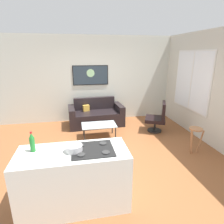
# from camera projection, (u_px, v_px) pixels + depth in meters

# --- Properties ---
(ground) EXTENTS (6.40, 6.40, 0.04)m
(ground) POSITION_uv_depth(u_px,v_px,m) (107.00, 153.00, 4.49)
(ground) COLOR brown
(back_wall) EXTENTS (6.40, 0.05, 2.80)m
(back_wall) POSITION_uv_depth(u_px,v_px,m) (95.00, 79.00, 6.34)
(back_wall) COLOR beige
(back_wall) RESTS_ON ground
(right_wall) EXTENTS (0.05, 6.40, 2.80)m
(right_wall) POSITION_uv_depth(u_px,v_px,m) (206.00, 87.00, 4.83)
(right_wall) COLOR beige
(right_wall) RESTS_ON ground
(couch) EXTENTS (1.75, 0.93, 0.84)m
(couch) POSITION_uv_depth(u_px,v_px,m) (96.00, 116.00, 6.13)
(couch) COLOR black
(couch) RESTS_ON ground
(coffee_table) EXTENTS (0.92, 0.55, 0.38)m
(coffee_table) POSITION_uv_depth(u_px,v_px,m) (99.00, 126.00, 5.15)
(coffee_table) COLOR silver
(coffee_table) RESTS_ON ground
(armchair) EXTENTS (0.76, 0.77, 0.90)m
(armchair) POSITION_uv_depth(u_px,v_px,m) (158.00, 118.00, 5.54)
(armchair) COLOR black
(armchair) RESTS_ON ground
(bar_stool) EXTENTS (0.33, 0.33, 0.61)m
(bar_stool) POSITION_uv_depth(u_px,v_px,m) (195.00, 134.00, 4.34)
(bar_stool) COLOR #AA7148
(bar_stool) RESTS_ON ground
(kitchen_counter) EXTENTS (1.58, 0.69, 0.93)m
(kitchen_counter) POSITION_uv_depth(u_px,v_px,m) (75.00, 179.00, 2.81)
(kitchen_counter) COLOR silver
(kitchen_counter) RESTS_ON ground
(soda_bottle) EXTENTS (0.07, 0.07, 0.30)m
(soda_bottle) POSITION_uv_depth(u_px,v_px,m) (32.00, 143.00, 2.65)
(soda_bottle) COLOR #207A2C
(soda_bottle) RESTS_ON kitchen_counter
(mixing_bowl) EXTENTS (0.24, 0.24, 0.10)m
(mixing_bowl) POSITION_uv_depth(u_px,v_px,m) (74.00, 148.00, 2.67)
(mixing_bowl) COLOR silver
(mixing_bowl) RESTS_ON kitchen_counter
(wall_painting) EXTENTS (1.17, 0.03, 0.64)m
(wall_painting) POSITION_uv_depth(u_px,v_px,m) (91.00, 75.00, 6.23)
(wall_painting) COLOR black
(window) EXTENTS (0.03, 1.65, 1.67)m
(window) POSITION_uv_depth(u_px,v_px,m) (192.00, 81.00, 5.36)
(window) COLOR silver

